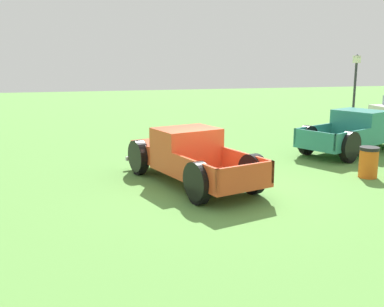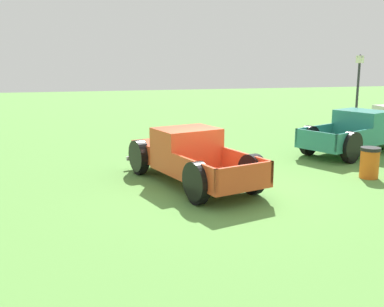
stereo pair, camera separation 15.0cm
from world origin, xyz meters
name	(u,v)px [view 1 (the left image)]	position (x,y,z in m)	size (l,w,h in m)	color
ground_plane	(219,192)	(0.00, 0.00, 0.00)	(80.00, 80.00, 0.00)	#5B9342
pickup_truck_foreground	(185,156)	(-1.34, -0.63, 0.76)	(5.53, 3.27, 1.60)	#D14723
pickup_truck_behind_right	(360,132)	(-3.88, 7.05, 0.77)	(3.89, 5.59, 1.62)	#2D8475
lamp_post_near	(355,91)	(-8.76, 10.03, 1.98)	(0.36, 0.36, 3.78)	#2D2D33
trash_can	(369,162)	(-0.27, 4.88, 0.48)	(0.59, 0.59, 0.95)	orange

